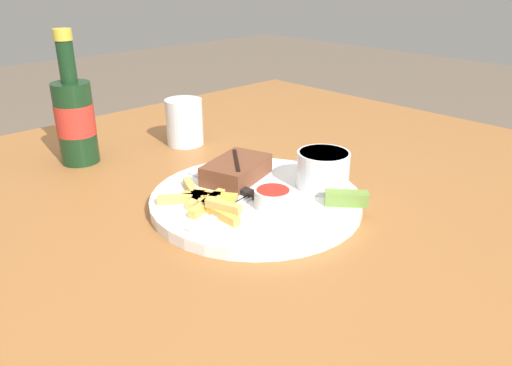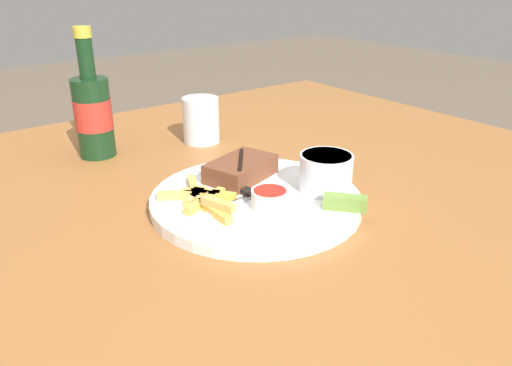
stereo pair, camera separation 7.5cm
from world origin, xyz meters
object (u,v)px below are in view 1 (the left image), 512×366
at_px(fork_utensil, 219,214).
at_px(drinking_glass, 184,122).
at_px(dinner_plate, 256,200).
at_px(steak_portion, 237,170).
at_px(dipping_sauce_cup, 273,197).
at_px(pickle_spear, 347,198).
at_px(beer_bottle, 75,117).
at_px(knife_utensil, 232,187).
at_px(coleslaw_cup, 323,167).

distance_m(fork_utensil, drinking_glass, 0.37).
xyz_separation_m(dinner_plate, steak_portion, (0.02, 0.07, 0.02)).
relative_size(dipping_sauce_cup, pickle_spear, 0.88).
height_order(steak_portion, drinking_glass, drinking_glass).
xyz_separation_m(fork_utensil, beer_bottle, (-0.02, 0.38, 0.07)).
height_order(dinner_plate, knife_utensil, knife_utensil).
height_order(dinner_plate, dipping_sauce_cup, dipping_sauce_cup).
distance_m(dinner_plate, drinking_glass, 0.33).
relative_size(pickle_spear, fork_utensil, 0.46).
height_order(pickle_spear, fork_utensil, pickle_spear).
height_order(dipping_sauce_cup, drinking_glass, drinking_glass).
relative_size(dinner_plate, fork_utensil, 2.40).
xyz_separation_m(steak_portion, knife_utensil, (-0.03, -0.03, -0.01)).
distance_m(coleslaw_cup, pickle_spear, 0.07).
xyz_separation_m(dipping_sauce_cup, beer_bottle, (-0.10, 0.41, 0.05)).
relative_size(knife_utensil, beer_bottle, 0.69).
bearing_deg(dipping_sauce_cup, beer_bottle, 103.63).
bearing_deg(fork_utensil, pickle_spear, -41.59).
height_order(coleslaw_cup, drinking_glass, drinking_glass).
xyz_separation_m(dinner_plate, beer_bottle, (-0.11, 0.36, 0.08)).
distance_m(steak_portion, drinking_glass, 0.26).
distance_m(dinner_plate, pickle_spear, 0.14).
bearing_deg(dipping_sauce_cup, knife_utensil, 90.87).
relative_size(coleslaw_cup, fork_utensil, 0.61).
bearing_deg(coleslaw_cup, dinner_plate, 153.89).
height_order(knife_utensil, beer_bottle, beer_bottle).
bearing_deg(dipping_sauce_cup, drinking_glass, 73.66).
distance_m(pickle_spear, knife_utensil, 0.18).
xyz_separation_m(dipping_sauce_cup, pickle_spear, (0.08, -0.07, -0.00)).
relative_size(dipping_sauce_cup, fork_utensil, 0.41).
relative_size(steak_portion, drinking_glass, 1.41).
bearing_deg(knife_utensil, dipping_sauce_cup, 177.44).
bearing_deg(dinner_plate, coleslaw_cup, -26.11).
height_order(pickle_spear, drinking_glass, drinking_glass).
height_order(beer_bottle, drinking_glass, beer_bottle).
xyz_separation_m(fork_utensil, knife_utensil, (0.07, 0.06, 0.00)).
bearing_deg(steak_portion, pickle_spear, -74.15).
bearing_deg(beer_bottle, steak_portion, -66.36).
distance_m(pickle_spear, drinking_glass, 0.43).
height_order(dinner_plate, coleslaw_cup, coleslaw_cup).
relative_size(steak_portion, coleslaw_cup, 1.59).
distance_m(coleslaw_cup, dipping_sauce_cup, 0.11).
relative_size(dinner_plate, coleslaw_cup, 3.91).
bearing_deg(dipping_sauce_cup, pickle_spear, -40.33).
relative_size(beer_bottle, drinking_glass, 2.59).
xyz_separation_m(pickle_spear, drinking_glass, (0.02, 0.43, 0.02)).
bearing_deg(pickle_spear, drinking_glass, 87.00).
xyz_separation_m(dipping_sauce_cup, fork_utensil, (-0.08, 0.03, -0.01)).
bearing_deg(knife_utensil, dinner_plate, -169.45).
xyz_separation_m(steak_portion, dipping_sauce_cup, (-0.03, -0.11, -0.00)).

